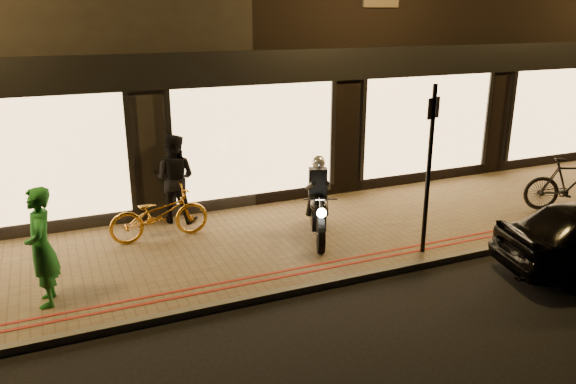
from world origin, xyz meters
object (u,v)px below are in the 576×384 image
(sign_post, at_px, (429,162))
(person_green, at_px, (41,247))
(bicycle_gold, at_px, (159,214))
(motorcycle, at_px, (318,207))

(sign_post, xyz_separation_m, person_green, (-6.25, 0.66, -0.78))
(bicycle_gold, relative_size, person_green, 1.04)
(sign_post, relative_size, person_green, 1.67)
(motorcycle, xyz_separation_m, sign_post, (1.44, -1.35, 1.06))
(motorcycle, relative_size, person_green, 1.03)
(sign_post, bearing_deg, bicycle_gold, 149.32)
(motorcycle, distance_m, bicycle_gold, 3.01)
(motorcycle, xyz_separation_m, bicycle_gold, (-2.77, 1.15, -0.12))
(bicycle_gold, distance_m, person_green, 2.77)
(bicycle_gold, height_order, person_green, person_green)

